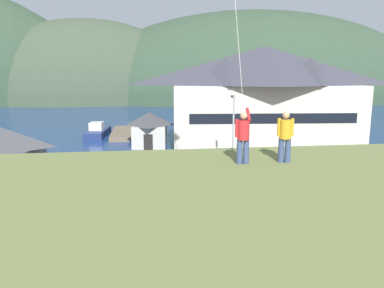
{
  "coord_description": "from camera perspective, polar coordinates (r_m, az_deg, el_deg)",
  "views": [
    {
      "loc": [
        -2.45,
        -20.87,
        9.01
      ],
      "look_at": [
        1.58,
        9.0,
        3.33
      ],
      "focal_mm": 34.53,
      "sensor_mm": 36.0,
      "label": 1
    }
  ],
  "objects": [
    {
      "name": "parked_car_corner_spot",
      "position": [
        24.83,
        21.67,
        -8.77
      ],
      "size": [
        4.36,
        2.38,
        1.82
      ],
      "color": "#B28923",
      "rests_on": "parking_lot_pad"
    },
    {
      "name": "parked_car_back_row_right",
      "position": [
        31.69,
        15.23,
        -4.23
      ],
      "size": [
        4.22,
        2.09,
        1.82
      ],
      "color": "red",
      "rests_on": "parking_lot_pad"
    },
    {
      "name": "bay_water",
      "position": [
        81.41,
        -5.94,
        4.26
      ],
      "size": [
        360.0,
        84.0,
        0.03
      ],
      "primitive_type": "cube",
      "color": "navy",
      "rests_on": "ground"
    },
    {
      "name": "far_hill_east_peak",
      "position": [
        132.05,
        -15.63,
        6.36
      ],
      "size": [
        80.6,
        48.41,
        54.42
      ],
      "primitive_type": "ellipsoid",
      "color": "#3D4C38",
      "rests_on": "ground"
    },
    {
      "name": "moored_boat_wharfside",
      "position": [
        56.46,
        -14.37,
        1.89
      ],
      "size": [
        3.26,
        8.31,
        2.16
      ],
      "color": "navy",
      "rests_on": "ground"
    },
    {
      "name": "far_hill_far_shoulder",
      "position": [
        142.98,
        11.74,
        6.83
      ],
      "size": [
        145.41,
        49.51,
        59.69
      ],
      "primitive_type": "ellipsoid",
      "color": "#334733",
      "rests_on": "ground"
    },
    {
      "name": "person_kite_flyer",
      "position": [
        12.37,
        7.9,
        1.26
      ],
      "size": [
        0.56,
        0.64,
        1.86
      ],
      "color": "#384770",
      "rests_on": "grassy_hill_foreground"
    },
    {
      "name": "parked_car_front_row_silver",
      "position": [
        24.32,
        -25.04,
        -9.44
      ],
      "size": [
        4.22,
        2.09,
        1.82
      ],
      "color": "#236633",
      "rests_on": "parking_lot_pad"
    },
    {
      "name": "parking_light_pole",
      "position": [
        32.76,
        6.38,
        2.16
      ],
      "size": [
        0.24,
        0.78,
        7.12
      ],
      "color": "#ADADB2",
      "rests_on": "parking_lot_pad"
    },
    {
      "name": "parked_car_mid_row_far",
      "position": [
        28.49,
        -22.06,
        -6.33
      ],
      "size": [
        4.33,
        2.33,
        1.82
      ],
      "color": "#236633",
      "rests_on": "parking_lot_pad"
    },
    {
      "name": "far_hill_center_saddle",
      "position": [
        140.3,
        10.19,
        6.82
      ],
      "size": [
        135.23,
        71.02,
        62.8
      ],
      "primitive_type": "ellipsoid",
      "color": "#334733",
      "rests_on": "ground"
    },
    {
      "name": "wharf_dock",
      "position": [
        56.45,
        -10.62,
        1.66
      ],
      "size": [
        3.2,
        11.57,
        0.7
      ],
      "color": "#70604C",
      "rests_on": "ground"
    },
    {
      "name": "parked_car_lone_by_shed",
      "position": [
        22.94,
        9.08,
        -9.73
      ],
      "size": [
        4.33,
        2.31,
        1.82
      ],
      "color": "#9EA3A8",
      "rests_on": "parking_lot_pad"
    },
    {
      "name": "parked_car_mid_row_near",
      "position": [
        34.14,
        22.49,
        -3.62
      ],
      "size": [
        4.3,
        2.24,
        1.82
      ],
      "color": "red",
      "rests_on": "parking_lot_pad"
    },
    {
      "name": "parked_car_mid_row_center",
      "position": [
        23.12,
        -4.88,
        -9.47
      ],
      "size": [
        4.36,
        2.38,
        1.82
      ],
      "color": "silver",
      "rests_on": "parking_lot_pad"
    },
    {
      "name": "storage_shed_waterside",
      "position": [
        46.91,
        -6.53,
        2.34
      ],
      "size": [
        4.97,
        5.49,
        4.37
      ],
      "color": "beige",
      "rests_on": "ground"
    },
    {
      "name": "harbor_lodge",
      "position": [
        46.18,
        11.01,
        7.48
      ],
      "size": [
        24.09,
        13.03,
        12.37
      ],
      "color": "beige",
      "rests_on": "ground"
    },
    {
      "name": "person_companion",
      "position": [
        12.85,
        14.19,
        1.32
      ],
      "size": [
        0.54,
        0.4,
        1.74
      ],
      "color": "#384770",
      "rests_on": "grassy_hill_foreground"
    },
    {
      "name": "parked_car_back_row_left",
      "position": [
        29.93,
        2.23,
        -4.73
      ],
      "size": [
        4.32,
        2.3,
        1.82
      ],
      "color": "#236633",
      "rests_on": "parking_lot_pad"
    },
    {
      "name": "ground_plane",
      "position": [
        22.86,
        -0.93,
        -12.54
      ],
      "size": [
        600.0,
        600.0,
        0.0
      ],
      "primitive_type": "plane",
      "color": "#66604C"
    },
    {
      "name": "parking_lot_pad",
      "position": [
        27.49,
        -2.18,
        -8.36
      ],
      "size": [
        40.0,
        20.0,
        0.1
      ],
      "primitive_type": "cube",
      "color": "slate",
      "rests_on": "ground"
    }
  ]
}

